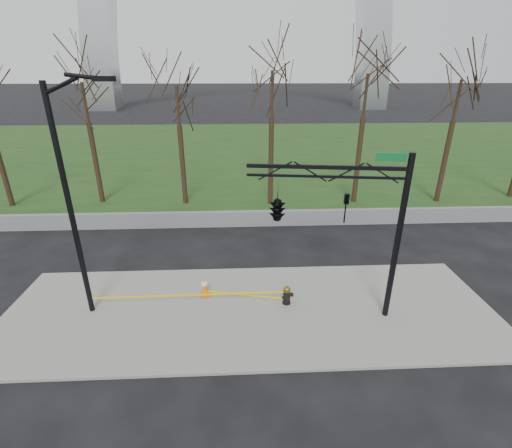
{
  "coord_description": "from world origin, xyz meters",
  "views": [
    {
      "loc": [
        -0.3,
        -10.96,
        8.26
      ],
      "look_at": [
        0.31,
        2.0,
        2.68
      ],
      "focal_mm": 25.17,
      "sensor_mm": 36.0,
      "label": 1
    }
  ],
  "objects_px": {
    "traffic_cone": "(205,287)",
    "fire_hydrant": "(287,295)",
    "street_light": "(73,192)",
    "traffic_signal_mast": "(301,207)"
  },
  "relations": [
    {
      "from": "street_light",
      "to": "fire_hydrant",
      "type": "bearing_deg",
      "value": 17.52
    },
    {
      "from": "fire_hydrant",
      "to": "traffic_cone",
      "type": "bearing_deg",
      "value": 146.93
    },
    {
      "from": "traffic_cone",
      "to": "fire_hydrant",
      "type": "bearing_deg",
      "value": -12.08
    },
    {
      "from": "street_light",
      "to": "traffic_signal_mast",
      "type": "bearing_deg",
      "value": 14.24
    },
    {
      "from": "street_light",
      "to": "traffic_signal_mast",
      "type": "distance_m",
      "value": 7.32
    },
    {
      "from": "fire_hydrant",
      "to": "street_light",
      "type": "xyz_separation_m",
      "value": [
        -7.02,
        -0.15,
        4.23
      ]
    },
    {
      "from": "traffic_cone",
      "to": "street_light",
      "type": "bearing_deg",
      "value": -167.98
    },
    {
      "from": "traffic_cone",
      "to": "traffic_signal_mast",
      "type": "distance_m",
      "value": 5.13
    },
    {
      "from": "traffic_signal_mast",
      "to": "traffic_cone",
      "type": "bearing_deg",
      "value": 170.12
    },
    {
      "from": "fire_hydrant",
      "to": "street_light",
      "type": "relative_size",
      "value": 0.1
    }
  ]
}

